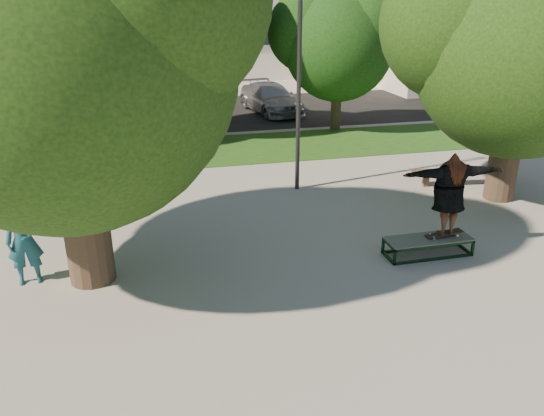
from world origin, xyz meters
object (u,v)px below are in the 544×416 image
object	(u,v)px
bench	(463,172)
car_grey	(167,106)
car_silver_a	(131,105)
tree_left	(54,36)
car_dark	(94,106)
bystander	(24,240)
grind_box	(428,246)
tree_right	(519,38)
lamppost	(299,74)
car_silver_b	(271,98)

from	to	relation	value
bench	car_grey	size ratio (longest dim) A/B	0.62
car_silver_a	car_grey	bearing A→B (deg)	3.90
tree_left	car_dark	world-z (taller)	tree_left
bystander	car_silver_a	bearing A→B (deg)	74.82
tree_left	bench	size ratio (longest dim) A/B	2.40
bystander	car_grey	bearing A→B (deg)	68.63
grind_box	car_grey	distance (m)	14.89
tree_right	grind_box	xyz separation A→B (m)	(-3.42, -2.65, -3.90)
tree_left	lamppost	xyz separation A→B (m)	(5.29, 3.91, -1.27)
tree_right	car_dark	xyz separation A→B (m)	(-10.92, 11.82, -3.36)
bystander	car_dark	distance (m)	13.74
tree_right	bystander	xyz separation A→B (m)	(-11.25, -1.91, -3.23)
lamppost	bench	size ratio (longest dim) A/B	2.06
tree_left	car_dark	bearing A→B (deg)	92.93
car_grey	car_silver_b	world-z (taller)	car_grey
grind_box	bench	distance (m)	4.93
tree_left	lamppost	bearing A→B (deg)	36.42
grind_box	car_dark	size ratio (longest dim) A/B	0.40
car_grey	lamppost	bearing A→B (deg)	-77.34
tree_left	car_silver_b	xyz separation A→B (m)	(7.05, 14.33, -3.77)
bystander	bench	xyz separation A→B (m)	(11.00, 3.03, -0.48)
bench	tree_left	bearing A→B (deg)	-155.80
tree_left	bench	world-z (taller)	tree_left
car_dark	car_silver_b	world-z (taller)	car_dark
bench	car_silver_b	size ratio (longest dim) A/B	0.66
grind_box	bystander	bearing A→B (deg)	174.61
car_silver_a	car_dark	distance (m)	1.52
car_silver_a	car_grey	world-z (taller)	car_silver_a
grind_box	bench	xyz separation A→B (m)	(3.17, 3.77, 0.19)
car_silver_b	bystander	bearing A→B (deg)	-129.36
bystander	car_silver_b	size ratio (longest dim) A/B	0.39
car_dark	bystander	bearing A→B (deg)	-91.78
tree_left	car_silver_a	size ratio (longest dim) A/B	1.61
bystander	bench	world-z (taller)	bystander
car_silver_b	grind_box	bearing A→B (deg)	-100.75
bench	car_silver_b	world-z (taller)	car_silver_b
tree_right	bench	size ratio (longest dim) A/B	2.20
lamppost	car_silver_b	distance (m)	10.86
car_silver_a	grind_box	bearing A→B (deg)	-61.45
car_grey	car_dark	bearing A→B (deg)	169.99
grind_box	car_silver_b	size ratio (longest dim) A/B	0.40
car_grey	grind_box	bearing A→B (deg)	-77.05
lamppost	car_silver_b	bearing A→B (deg)	80.44
car_silver_a	bench	bearing A→B (deg)	-43.08
tree_left	lamppost	distance (m)	6.70
bench	grind_box	bearing A→B (deg)	-123.22
lamppost	grind_box	xyz separation A→B (m)	(1.50, -4.56, -2.96)
tree_left	grind_box	bearing A→B (deg)	-5.54
bystander	car_silver_a	xyz separation A→B (m)	(1.83, 13.50, -0.11)
car_dark	bench	bearing A→B (deg)	-45.48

